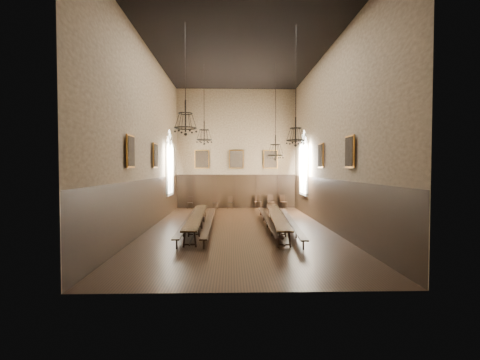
{
  "coord_description": "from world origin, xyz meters",
  "views": [
    {
      "loc": [
        -0.4,
        -17.37,
        3.05
      ],
      "look_at": [
        0.09,
        1.5,
        2.39
      ],
      "focal_mm": 26.0,
      "sensor_mm": 36.0,
      "label": 1
    }
  ],
  "objects_px": {
    "chair_0": "(190,205)",
    "chandelier_front_left": "(186,121)",
    "chair_7": "(283,204)",
    "chair_2": "(215,205)",
    "table_left": "(197,222)",
    "bench_right_outer": "(291,223)",
    "chair_6": "(271,204)",
    "chandelier_front_right": "(296,132)",
    "table_right": "(277,221)",
    "chair_3": "(230,205)",
    "bench_left_outer": "(189,222)",
    "bench_right_inner": "(267,222)",
    "chandelier_back_right": "(276,149)",
    "bench_left_inner": "(209,222)",
    "chair_5": "(258,204)",
    "chandelier_back_left": "(204,135)"
  },
  "relations": [
    {
      "from": "chandelier_back_right",
      "to": "chandelier_front_right",
      "type": "distance_m",
      "value": 5.16
    },
    {
      "from": "chair_0",
      "to": "chair_2",
      "type": "relative_size",
      "value": 1.03
    },
    {
      "from": "chandelier_front_right",
      "to": "chair_3",
      "type": "bearing_deg",
      "value": 103.66
    },
    {
      "from": "bench_right_outer",
      "to": "chandelier_back_right",
      "type": "height_order",
      "value": "chandelier_back_right"
    },
    {
      "from": "table_left",
      "to": "chandelier_front_left",
      "type": "relative_size",
      "value": 2.04
    },
    {
      "from": "bench_left_inner",
      "to": "chandelier_front_right",
      "type": "distance_m",
      "value": 6.46
    },
    {
      "from": "bench_right_outer",
      "to": "chair_7",
      "type": "bearing_deg",
      "value": 83.7
    },
    {
      "from": "bench_right_outer",
      "to": "chandelier_back_right",
      "type": "distance_m",
      "value": 4.6
    },
    {
      "from": "chair_3",
      "to": "chandelier_front_right",
      "type": "distance_m",
      "value": 12.51
    },
    {
      "from": "table_left",
      "to": "bench_right_outer",
      "type": "relative_size",
      "value": 0.95
    },
    {
      "from": "chair_3",
      "to": "chandelier_back_right",
      "type": "xyz_separation_m",
      "value": [
        2.59,
        -6.29,
        3.82
      ]
    },
    {
      "from": "chair_0",
      "to": "chair_6",
      "type": "xyz_separation_m",
      "value": [
        6.07,
        -0.04,
        0.04
      ]
    },
    {
      "from": "table_right",
      "to": "chandelier_back_right",
      "type": "height_order",
      "value": "chandelier_back_right"
    },
    {
      "from": "bench_left_outer",
      "to": "chair_7",
      "type": "xyz_separation_m",
      "value": [
        6.1,
        8.34,
        0.02
      ]
    },
    {
      "from": "chair_7",
      "to": "bench_left_inner",
      "type": "bearing_deg",
      "value": -140.99
    },
    {
      "from": "chair_3",
      "to": "chandelier_front_left",
      "type": "distance_m",
      "value": 12.59
    },
    {
      "from": "chair_3",
      "to": "chandelier_front_right",
      "type": "bearing_deg",
      "value": -68.41
    },
    {
      "from": "chair_6",
      "to": "chair_7",
      "type": "height_order",
      "value": "same"
    },
    {
      "from": "bench_left_inner",
      "to": "chair_2",
      "type": "relative_size",
      "value": 11.31
    },
    {
      "from": "chair_0",
      "to": "chandelier_front_left",
      "type": "height_order",
      "value": "chandelier_front_left"
    },
    {
      "from": "chair_0",
      "to": "chandelier_back_left",
      "type": "distance_m",
      "value": 7.63
    },
    {
      "from": "chandelier_front_left",
      "to": "table_right",
      "type": "bearing_deg",
      "value": 34.33
    },
    {
      "from": "chair_7",
      "to": "chandelier_back_right",
      "type": "height_order",
      "value": "chandelier_back_right"
    },
    {
      "from": "bench_right_inner",
      "to": "table_left",
      "type": "bearing_deg",
      "value": -175.58
    },
    {
      "from": "chair_7",
      "to": "chair_2",
      "type": "bearing_deg",
      "value": 160.67
    },
    {
      "from": "chair_0",
      "to": "table_right",
      "type": "bearing_deg",
      "value": -57.55
    },
    {
      "from": "bench_left_outer",
      "to": "bench_right_inner",
      "type": "xyz_separation_m",
      "value": [
        4.01,
        0.06,
        -0.0
      ]
    },
    {
      "from": "bench_left_outer",
      "to": "chandelier_front_right",
      "type": "xyz_separation_m",
      "value": [
        4.87,
        -3.05,
        4.27
      ]
    },
    {
      "from": "bench_left_outer",
      "to": "chandelier_back_right",
      "type": "relative_size",
      "value": 1.84
    },
    {
      "from": "table_left",
      "to": "chandelier_front_right",
      "type": "height_order",
      "value": "chandelier_front_right"
    },
    {
      "from": "table_left",
      "to": "chandelier_front_left",
      "type": "bearing_deg",
      "value": -93.23
    },
    {
      "from": "table_right",
      "to": "chair_3",
      "type": "height_order",
      "value": "chair_3"
    },
    {
      "from": "chair_7",
      "to": "chair_5",
      "type": "bearing_deg",
      "value": 158.17
    },
    {
      "from": "table_right",
      "to": "chandelier_back_left",
      "type": "xyz_separation_m",
      "value": [
        -3.84,
        2.87,
        4.6
      ]
    },
    {
      "from": "chair_0",
      "to": "chair_6",
      "type": "bearing_deg",
      "value": 0.33
    },
    {
      "from": "chandelier_back_left",
      "to": "chandelier_front_left",
      "type": "relative_size",
      "value": 1.0
    },
    {
      "from": "table_left",
      "to": "chandelier_front_left",
      "type": "distance_m",
      "value": 5.47
    },
    {
      "from": "table_left",
      "to": "chair_7",
      "type": "bearing_deg",
      "value": 56.56
    },
    {
      "from": "bench_left_inner",
      "to": "chandelier_back_left",
      "type": "height_order",
      "value": "chandelier_back_left"
    },
    {
      "from": "chair_6",
      "to": "chandelier_back_left",
      "type": "height_order",
      "value": "chandelier_back_left"
    },
    {
      "from": "chair_7",
      "to": "chandelier_front_left",
      "type": "height_order",
      "value": "chandelier_front_left"
    },
    {
      "from": "chandelier_back_left",
      "to": "chandelier_back_right",
      "type": "bearing_deg",
      "value": -6.58
    },
    {
      "from": "bench_left_outer",
      "to": "bench_left_inner",
      "type": "xyz_separation_m",
      "value": [
        1.06,
        -0.06,
        -0.0
      ]
    },
    {
      "from": "chair_2",
      "to": "chandelier_front_right",
      "type": "xyz_separation_m",
      "value": [
        3.9,
        -11.32,
        4.29
      ]
    },
    {
      "from": "chandelier_front_right",
      "to": "chandelier_front_left",
      "type": "bearing_deg",
      "value": -178.56
    },
    {
      "from": "chair_2",
      "to": "chair_7",
      "type": "distance_m",
      "value": 5.13
    },
    {
      "from": "table_left",
      "to": "chair_6",
      "type": "distance_m",
      "value": 9.76
    },
    {
      "from": "bench_left_inner",
      "to": "chair_0",
      "type": "relative_size",
      "value": 11.03
    },
    {
      "from": "bench_right_outer",
      "to": "chair_2",
      "type": "relative_size",
      "value": 11.01
    },
    {
      "from": "table_left",
      "to": "chair_7",
      "type": "relative_size",
      "value": 8.95
    }
  ]
}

